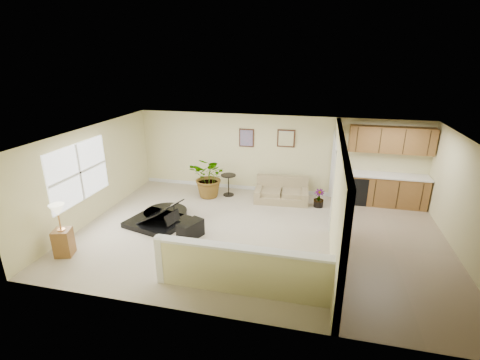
% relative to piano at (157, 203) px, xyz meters
% --- Properties ---
extents(floor, '(9.00, 9.00, 0.00)m').
position_rel_piano_xyz_m(floor, '(2.73, -0.07, -0.55)').
color(floor, tan).
rests_on(floor, ground).
extents(back_wall, '(9.00, 0.04, 2.50)m').
position_rel_piano_xyz_m(back_wall, '(2.73, 2.93, 0.70)').
color(back_wall, beige).
rests_on(back_wall, floor).
extents(front_wall, '(9.00, 0.04, 2.50)m').
position_rel_piano_xyz_m(front_wall, '(2.73, -3.07, 0.70)').
color(front_wall, beige).
rests_on(front_wall, floor).
extents(left_wall, '(0.04, 6.00, 2.50)m').
position_rel_piano_xyz_m(left_wall, '(-1.77, -0.07, 0.70)').
color(left_wall, beige).
rests_on(left_wall, floor).
extents(right_wall, '(0.04, 6.00, 2.50)m').
position_rel_piano_xyz_m(right_wall, '(7.23, -0.07, 0.70)').
color(right_wall, beige).
rests_on(right_wall, floor).
extents(ceiling, '(9.00, 6.00, 0.04)m').
position_rel_piano_xyz_m(ceiling, '(2.73, -0.07, 1.95)').
color(ceiling, white).
rests_on(ceiling, back_wall).
extents(kitchen_vinyl, '(2.70, 6.00, 0.01)m').
position_rel_piano_xyz_m(kitchen_vinyl, '(5.88, -0.07, -0.55)').
color(kitchen_vinyl, gray).
rests_on(kitchen_vinyl, floor).
extents(interior_partition, '(0.18, 5.99, 2.50)m').
position_rel_piano_xyz_m(interior_partition, '(4.53, 0.18, 0.67)').
color(interior_partition, beige).
rests_on(interior_partition, floor).
extents(pony_half_wall, '(3.42, 0.22, 1.00)m').
position_rel_piano_xyz_m(pony_half_wall, '(2.81, -2.37, -0.03)').
color(pony_half_wall, beige).
rests_on(pony_half_wall, floor).
extents(left_window, '(0.05, 2.15, 1.45)m').
position_rel_piano_xyz_m(left_window, '(-1.75, -0.57, 0.90)').
color(left_window, white).
rests_on(left_window, left_wall).
extents(wall_art_left, '(0.48, 0.04, 0.58)m').
position_rel_piano_xyz_m(wall_art_left, '(1.78, 2.90, 1.20)').
color(wall_art_left, '#3E2316').
rests_on(wall_art_left, back_wall).
extents(wall_mirror, '(0.55, 0.04, 0.55)m').
position_rel_piano_xyz_m(wall_mirror, '(3.03, 2.90, 1.25)').
color(wall_mirror, '#3E2316').
rests_on(wall_mirror, back_wall).
extents(kitchen_cabinets, '(2.36, 0.65, 2.33)m').
position_rel_piano_xyz_m(kitchen_cabinets, '(5.92, 2.66, 0.32)').
color(kitchen_cabinets, brown).
rests_on(kitchen_cabinets, floor).
extents(piano, '(1.87, 1.87, 1.32)m').
position_rel_piano_xyz_m(piano, '(0.00, 0.00, 0.00)').
color(piano, black).
rests_on(piano, floor).
extents(piano_bench, '(0.57, 0.73, 0.44)m').
position_rel_piano_xyz_m(piano_bench, '(1.16, -0.61, -0.33)').
color(piano_bench, black).
rests_on(piano_bench, floor).
extents(loveseat, '(1.66, 1.01, 0.92)m').
position_rel_piano_xyz_m(loveseat, '(3.03, 2.26, -0.20)').
color(loveseat, '#9C8A63').
rests_on(loveseat, floor).
extents(accent_table, '(0.47, 0.47, 0.69)m').
position_rel_piano_xyz_m(accent_table, '(1.34, 2.28, -0.11)').
color(accent_table, black).
rests_on(accent_table, floor).
extents(palm_plant, '(1.40, 1.29, 1.32)m').
position_rel_piano_xyz_m(palm_plant, '(0.82, 2.03, 0.10)').
color(palm_plant, black).
rests_on(palm_plant, floor).
extents(small_plant, '(0.37, 0.37, 0.54)m').
position_rel_piano_xyz_m(small_plant, '(4.15, 2.02, -0.32)').
color(small_plant, black).
rests_on(small_plant, floor).
extents(lamp_stand, '(0.45, 0.45, 1.22)m').
position_rel_piano_xyz_m(lamp_stand, '(-1.30, -1.97, -0.03)').
color(lamp_stand, brown).
rests_on(lamp_stand, floor).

